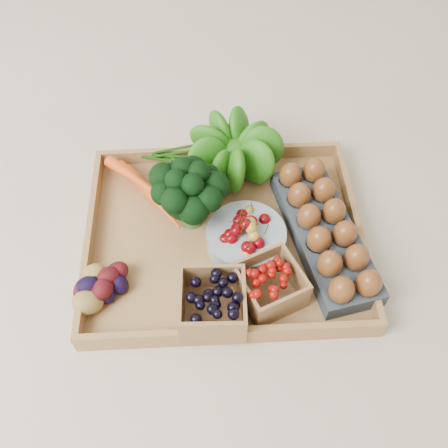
{
  "coord_description": "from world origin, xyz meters",
  "views": [
    {
      "loc": [
        -0.03,
        -0.57,
        0.86
      ],
      "look_at": [
        0.0,
        0.0,
        0.06
      ],
      "focal_mm": 40.0,
      "sensor_mm": 36.0,
      "label": 1
    }
  ],
  "objects_px": {
    "tray": "(224,239)",
    "cherry_bowl": "(246,238)",
    "egg_carton": "(324,235)",
    "broccoli": "(190,203)"
  },
  "relations": [
    {
      "from": "cherry_bowl",
      "to": "egg_carton",
      "type": "height_order",
      "value": "cherry_bowl"
    },
    {
      "from": "egg_carton",
      "to": "tray",
      "type": "bearing_deg",
      "value": 163.01
    },
    {
      "from": "tray",
      "to": "broccoli",
      "type": "height_order",
      "value": "broccoli"
    },
    {
      "from": "egg_carton",
      "to": "broccoli",
      "type": "bearing_deg",
      "value": 155.07
    },
    {
      "from": "broccoli",
      "to": "egg_carton",
      "type": "distance_m",
      "value": 0.28
    },
    {
      "from": "tray",
      "to": "cherry_bowl",
      "type": "xyz_separation_m",
      "value": [
        0.04,
        -0.02,
        0.03
      ]
    },
    {
      "from": "cherry_bowl",
      "to": "egg_carton",
      "type": "distance_m",
      "value": 0.16
    },
    {
      "from": "tray",
      "to": "cherry_bowl",
      "type": "bearing_deg",
      "value": -24.28
    },
    {
      "from": "egg_carton",
      "to": "cherry_bowl",
      "type": "bearing_deg",
      "value": 168.55
    },
    {
      "from": "tray",
      "to": "broccoli",
      "type": "bearing_deg",
      "value": 146.19
    }
  ]
}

